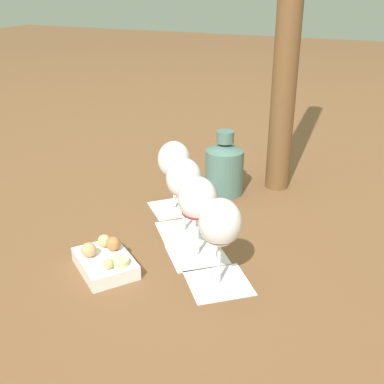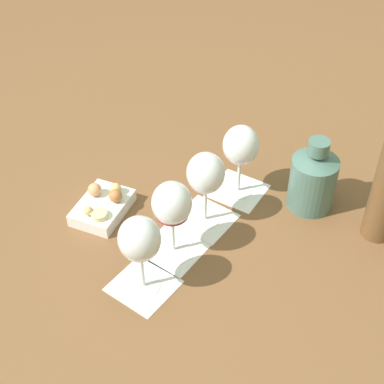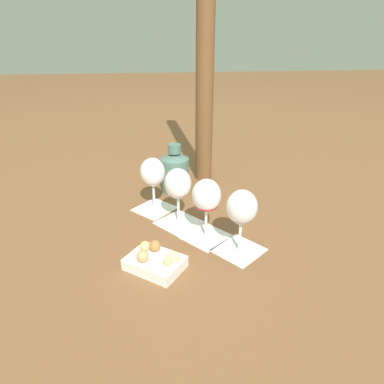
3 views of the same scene
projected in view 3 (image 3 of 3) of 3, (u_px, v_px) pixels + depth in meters
name	position (u px, v px, depth m)	size (l,w,h in m)	color
ground_plane	(193.00, 228.00, 1.01)	(8.00, 8.00, 0.00)	brown
tasting_card_0	(155.00, 209.00, 1.11)	(0.16, 0.16, 0.00)	white
tasting_card_1	(179.00, 222.00, 1.04)	(0.16, 0.16, 0.00)	white
tasting_card_2	(206.00, 236.00, 0.97)	(0.16, 0.16, 0.00)	white
tasting_card_3	(239.00, 250.00, 0.91)	(0.16, 0.16, 0.00)	white
wine_glass_0	(153.00, 175.00, 1.06)	(0.08, 0.08, 0.17)	white
wine_glass_1	(178.00, 186.00, 0.98)	(0.08, 0.08, 0.17)	white
wine_glass_2	(206.00, 198.00, 0.91)	(0.08, 0.08, 0.17)	white
wine_glass_3	(242.00, 210.00, 0.85)	(0.08, 0.08, 0.17)	white
ceramic_vase	(175.00, 171.00, 1.22)	(0.10, 0.10, 0.17)	#4C7066
snack_dish	(155.00, 261.00, 0.83)	(0.16, 0.16, 0.06)	white
umbrella_pole	(205.00, 42.00, 1.14)	(0.06, 0.06, 0.99)	brown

